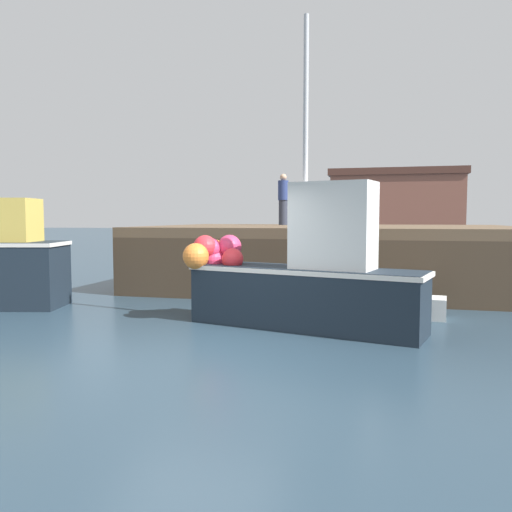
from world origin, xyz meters
TOP-DOWN VIEW (x-y plane):
  - ground at (0.00, 0.00)m, footprint 120.00×160.00m
  - pier at (1.25, 7.32)m, footprint 10.08×6.96m
  - fishing_boat_near_right at (1.33, 1.88)m, footprint 4.46×2.08m
  - rowboat at (2.97, 3.38)m, footprint 1.96×0.85m
  - dockworker at (-0.46, 9.58)m, footprint 0.34×0.34m
  - warehouse at (3.69, 33.39)m, footprint 9.60×6.72m

SIDE VIEW (x-z plane):
  - ground at x=0.00m, z-range -0.10..0.00m
  - rowboat at x=2.97m, z-range -0.02..0.43m
  - fishing_boat_near_right at x=1.33m, z-range -1.79..3.60m
  - pier at x=1.25m, z-range 0.55..2.25m
  - dockworker at x=-0.46m, z-range 1.71..3.38m
  - warehouse at x=3.69m, z-range 0.02..5.48m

